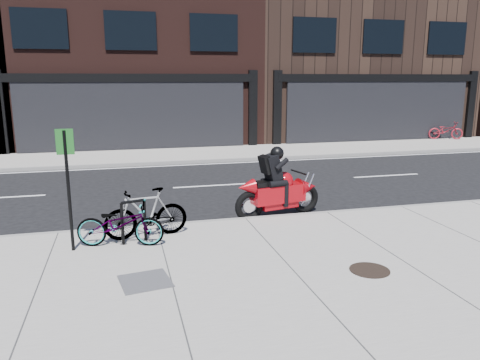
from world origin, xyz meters
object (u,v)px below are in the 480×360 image
object	(u,v)px
motorcycle	(282,188)
sign_post	(68,179)
bike_rack	(134,218)
bicycle_rear	(146,213)
bicycle_front	(120,224)
utility_grate	(145,281)
manhole_cover	(370,270)
bicycle_far	(446,131)

from	to	relation	value
motorcycle	sign_post	world-z (taller)	sign_post
bike_rack	bicycle_rear	bearing A→B (deg)	45.58
bicycle_front	bicycle_rear	xyz separation A→B (m)	(0.50, 0.38, 0.07)
motorcycle	utility_grate	xyz separation A→B (m)	(-3.39, -3.25, -0.55)
bicycle_front	motorcycle	world-z (taller)	motorcycle
sign_post	motorcycle	bearing A→B (deg)	19.11
sign_post	manhole_cover	bearing A→B (deg)	-23.88
manhole_cover	sign_post	xyz separation A→B (m)	(-4.83, 2.21, 1.33)
bicycle_far	utility_grate	distance (m)	21.22
bicycle_rear	utility_grate	distance (m)	2.18
bicycle_far	sign_post	distance (m)	21.14
bicycle_rear	motorcycle	size ratio (longest dim) A/B	0.73
motorcycle	utility_grate	distance (m)	4.73
bicycle_front	sign_post	size ratio (longest dim) A/B	0.73
manhole_cover	utility_grate	bearing A→B (deg)	172.33
bike_rack	bicycle_far	xyz separation A→B (m)	(16.19, 11.96, -0.05)
manhole_cover	bicycle_rear	bearing A→B (deg)	143.00
bicycle_far	sign_post	bearing A→B (deg)	145.11
utility_grate	sign_post	size ratio (longest dim) A/B	0.33
bicycle_rear	manhole_cover	world-z (taller)	bicycle_rear
bicycle_front	manhole_cover	bearing A→B (deg)	-106.64
bike_rack	motorcycle	distance (m)	3.75
bicycle_far	utility_grate	bearing A→B (deg)	150.81
bicycle_rear	manhole_cover	size ratio (longest dim) A/B	2.50
bicycle_front	manhole_cover	world-z (taller)	bicycle_front
bicycle_front	utility_grate	world-z (taller)	bicycle_front
bicycle_front	utility_grate	bearing A→B (deg)	-156.02
bicycle_rear	utility_grate	bearing A→B (deg)	-12.93
bike_rack	sign_post	xyz separation A→B (m)	(-1.12, -0.14, 0.84)
manhole_cover	motorcycle	bearing A→B (deg)	93.46
bike_rack	utility_grate	distance (m)	1.93
manhole_cover	sign_post	world-z (taller)	sign_post
bike_rack	bicycle_far	bearing A→B (deg)	36.46
manhole_cover	bicycle_front	bearing A→B (deg)	150.62
motorcycle	bicycle_far	world-z (taller)	motorcycle
manhole_cover	sign_post	distance (m)	5.47
bike_rack	utility_grate	world-z (taller)	bike_rack
bike_rack	bicycle_front	bearing A→B (deg)	-154.44
sign_post	utility_grate	bearing A→B (deg)	-54.21
sign_post	bicycle_rear	bearing A→B (deg)	16.96
bicycle_far	manhole_cover	size ratio (longest dim) A/B	2.60
bicycle_front	utility_grate	size ratio (longest dim) A/B	2.17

